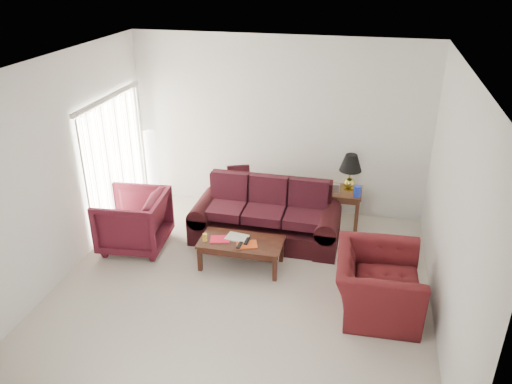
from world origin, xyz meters
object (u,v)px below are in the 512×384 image
Objects in this scene: coffee_table at (241,253)px; armchair_left at (133,221)px; end_table at (343,207)px; floor_lamp at (152,169)px; armchair_right at (377,283)px; sofa at (265,214)px.

armchair_left is at bearing 165.57° from coffee_table.
end_table is 0.43× the size of floor_lamp.
end_table is 0.63× the size of armchair_left.
armchair_left is 3.72m from armchair_right.
floor_lamp reaches higher than end_table.
floor_lamp is at bearing 59.68° from armchair_right.
armchair_right is at bearing -25.55° from coffee_table.
armchair_left is at bearing -78.63° from floor_lamp.
end_table is at bearing 12.63° from armchair_right.
end_table is at bearing 110.03° from armchair_left.
sofa is at bearing 49.69° from armchair_right.
armchair_right is at bearing -27.96° from floor_lamp.
floor_lamp is 1.19× the size of coffee_table.
coffee_table is (-1.34, -1.61, -0.10)m from end_table.
end_table is at bearing 40.81° from coffee_table.
end_table is 3.38m from floor_lamp.
sofa is at bearing 103.30° from armchair_left.
sofa is 3.72× the size of end_table.
coffee_table is (2.02, -1.53, -0.50)m from floor_lamp.
sofa is at bearing -144.93° from end_table.
sofa is at bearing 67.63° from coffee_table.
floor_lamp reaches higher than coffee_table.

